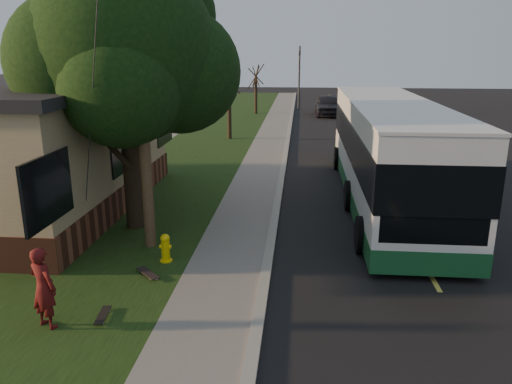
% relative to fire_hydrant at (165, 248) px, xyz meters
% --- Properties ---
extents(ground, '(120.00, 120.00, 0.00)m').
position_rel_fire_hydrant_xyz_m(ground, '(2.60, 0.00, -0.43)').
color(ground, black).
rests_on(ground, ground).
extents(road, '(8.00, 80.00, 0.01)m').
position_rel_fire_hydrant_xyz_m(road, '(6.60, 10.00, -0.43)').
color(road, black).
rests_on(road, ground).
extents(curb, '(0.25, 80.00, 0.12)m').
position_rel_fire_hydrant_xyz_m(curb, '(2.60, 10.00, -0.37)').
color(curb, gray).
rests_on(curb, ground).
extents(sidewalk, '(2.00, 80.00, 0.08)m').
position_rel_fire_hydrant_xyz_m(sidewalk, '(1.60, 10.00, -0.39)').
color(sidewalk, slate).
rests_on(sidewalk, ground).
extents(grass_verge, '(5.00, 80.00, 0.07)m').
position_rel_fire_hydrant_xyz_m(grass_verge, '(-1.90, 10.00, -0.40)').
color(grass_verge, black).
rests_on(grass_verge, ground).
extents(fire_hydrant, '(0.32, 0.32, 0.74)m').
position_rel_fire_hydrant_xyz_m(fire_hydrant, '(0.00, 0.00, 0.00)').
color(fire_hydrant, yellow).
rests_on(fire_hydrant, grass_verge).
extents(utility_pole, '(2.86, 3.21, 9.07)m').
position_rel_fire_hydrant_xyz_m(utility_pole, '(-0.71, 0.99, 4.20)').
color(utility_pole, '#473321').
rests_on(utility_pole, ground).
extents(leafy_tree, '(6.30, 6.00, 7.80)m').
position_rel_fire_hydrant_xyz_m(leafy_tree, '(-1.57, 2.65, 4.73)').
color(leafy_tree, black).
rests_on(leafy_tree, grass_verge).
extents(bare_tree_near, '(1.38, 1.21, 4.31)m').
position_rel_fire_hydrant_xyz_m(bare_tree_near, '(-0.90, 18.00, 1.72)').
color(bare_tree_near, black).
rests_on(bare_tree_near, grass_verge).
extents(bare_tree_far, '(1.38, 1.21, 4.03)m').
position_rel_fire_hydrant_xyz_m(bare_tree_far, '(-0.40, 30.00, 1.57)').
color(bare_tree_far, black).
rests_on(bare_tree_far, grass_verge).
extents(traffic_signal, '(0.18, 0.22, 5.50)m').
position_rel_fire_hydrant_xyz_m(traffic_signal, '(3.10, 34.00, 2.73)').
color(traffic_signal, '#2D2D30').
rests_on(traffic_signal, ground).
extents(transit_bus, '(3.05, 13.23, 3.57)m').
position_rel_fire_hydrant_xyz_m(transit_bus, '(6.44, 6.01, 1.47)').
color(transit_bus, silver).
rests_on(transit_bus, ground).
extents(skateboarder, '(0.71, 0.61, 1.66)m').
position_rel_fire_hydrant_xyz_m(skateboarder, '(-1.50, -3.25, 0.47)').
color(skateboarder, '#501010').
rests_on(skateboarder, grass_verge).
extents(skateboard_main, '(0.27, 0.75, 0.07)m').
position_rel_fire_hydrant_xyz_m(skateboard_main, '(-0.55, -2.84, -0.31)').
color(skateboard_main, black).
rests_on(skateboard_main, grass_verge).
extents(skateboard_spare, '(0.74, 0.75, 0.08)m').
position_rel_fire_hydrant_xyz_m(skateboard_spare, '(-0.22, -0.87, -0.30)').
color(skateboard_spare, black).
rests_on(skateboard_spare, grass_verge).
extents(dumpster, '(1.56, 1.26, 1.35)m').
position_rel_fire_hydrant_xyz_m(dumpster, '(-6.09, 3.79, 0.28)').
color(dumpster, '#133220').
rests_on(dumpster, building_lot).
extents(distant_car, '(2.03, 4.98, 1.69)m').
position_rel_fire_hydrant_xyz_m(distant_car, '(5.51, 29.97, 0.41)').
color(distant_car, black).
rests_on(distant_car, ground).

